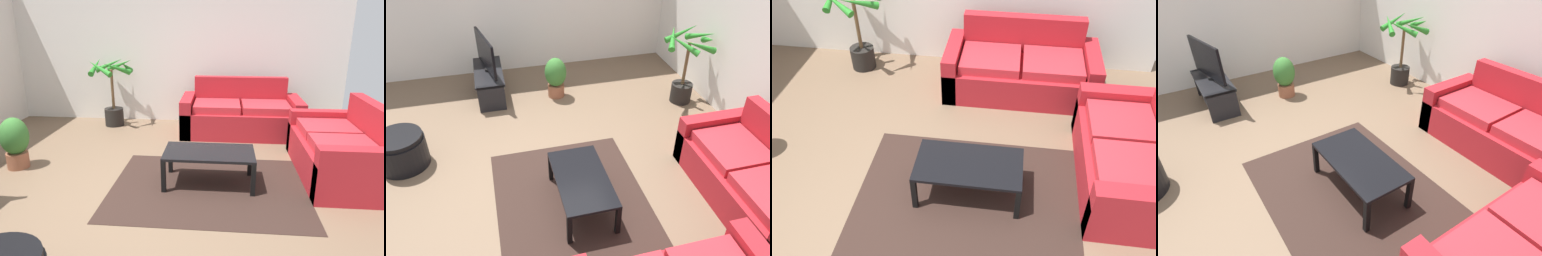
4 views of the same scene
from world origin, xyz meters
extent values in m
plane|color=brown|center=(0.00, 0.00, 0.00)|extent=(6.60, 6.60, 0.00)
cube|color=maroon|center=(1.14, 2.25, 0.21)|extent=(1.93, 0.90, 0.42)
cube|color=maroon|center=(0.27, 2.25, 0.31)|extent=(0.18, 0.90, 0.62)
cube|color=#B8272F|center=(0.75, 2.20, 0.48)|extent=(0.74, 0.66, 0.12)
cube|color=black|center=(-2.08, -0.42, 0.42)|extent=(1.10, 0.45, 0.04)
cube|color=black|center=(-2.08, -0.42, 0.20)|extent=(1.02, 0.39, 0.03)
cube|color=black|center=(-2.60, -0.42, 0.22)|extent=(0.06, 0.41, 0.44)
cube|color=black|center=(-1.56, -0.42, 0.22)|extent=(0.06, 0.41, 0.44)
cube|color=black|center=(-2.08, -0.42, 0.75)|extent=(0.95, 0.25, 0.54)
cube|color=teal|center=(-2.08, -0.40, 0.75)|extent=(0.89, 0.20, 0.49)
cylinder|color=black|center=(-2.08, -0.42, 0.46)|extent=(0.10, 0.10, 0.04)
cube|color=black|center=(0.71, 0.40, 0.39)|extent=(1.03, 0.56, 0.03)
cube|color=black|center=(0.22, 0.15, 0.19)|extent=(0.05, 0.05, 0.37)
cube|color=black|center=(1.19, 0.15, 0.19)|extent=(0.05, 0.05, 0.37)
cube|color=black|center=(0.22, 0.66, 0.19)|extent=(0.05, 0.05, 0.37)
cube|color=black|center=(1.19, 0.66, 0.19)|extent=(0.05, 0.05, 0.37)
cube|color=black|center=(0.71, 0.30, 0.00)|extent=(2.20, 1.70, 0.01)
cylinder|color=black|center=(-1.10, 2.55, 0.16)|extent=(0.33, 0.33, 0.31)
cylinder|color=brown|center=(-1.10, 2.55, 0.66)|extent=(0.05, 0.05, 0.70)
cone|color=#267E25|center=(-0.82, 2.55, 1.06)|extent=(0.10, 0.54, 0.29)
cone|color=#267E25|center=(-1.01, 2.80, 1.06)|extent=(0.52, 0.26, 0.28)
cone|color=#267E25|center=(-1.20, 2.77, 1.06)|extent=(0.49, 0.31, 0.27)
cone|color=#267E25|center=(-1.37, 2.55, 1.06)|extent=(0.11, 0.54, 0.29)
cone|color=#267E25|center=(-1.21, 2.32, 1.06)|extent=(0.50, 0.32, 0.28)
cone|color=#267E25|center=(-0.93, 2.36, 1.06)|extent=(0.44, 0.40, 0.27)
cylinder|color=brown|center=(-1.77, 0.63, 0.10)|extent=(0.27, 0.27, 0.21)
ellipsoid|color=#346E2C|center=(-1.77, 0.63, 0.43)|extent=(0.35, 0.35, 0.48)
cylinder|color=black|center=(-0.53, -1.62, 0.19)|extent=(0.62, 0.62, 0.39)
cylinder|color=black|center=(-0.53, -1.62, 0.42)|extent=(0.59, 0.59, 0.06)
camera|label=1|loc=(0.84, -3.21, 1.84)|focal=31.87mm
camera|label=2|loc=(3.60, -0.39, 3.17)|focal=35.06mm
camera|label=3|loc=(1.04, -2.32, 3.19)|focal=38.39mm
camera|label=4|loc=(2.61, -0.96, 2.33)|focal=27.85mm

